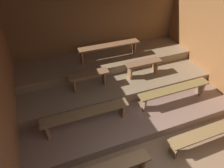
{
  "coord_description": "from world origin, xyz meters",
  "views": [
    {
      "loc": [
        -1.71,
        -1.09,
        3.94
      ],
      "look_at": [
        -0.23,
        2.86,
        0.59
      ],
      "focal_mm": 31.0,
      "sensor_mm": 36.0,
      "label": 1
    }
  ],
  "objects_px": {
    "bench_lower_left": "(86,115)",
    "bench_upper_center": "(109,48)",
    "bench_lower_right": "(174,91)",
    "bench_middle_left": "(89,77)",
    "bench_middle_right": "(143,65)",
    "bench_floor_right": "(209,133)"
  },
  "relations": [
    {
      "from": "bench_middle_right",
      "to": "bench_lower_left",
      "type": "bearing_deg",
      "value": -151.84
    },
    {
      "from": "bench_lower_right",
      "to": "bench_middle_right",
      "type": "xyz_separation_m",
      "value": [
        -0.38,
        1.08,
        0.23
      ]
    },
    {
      "from": "bench_lower_left",
      "to": "bench_middle_left",
      "type": "height_order",
      "value": "bench_middle_left"
    },
    {
      "from": "bench_floor_right",
      "to": "bench_lower_left",
      "type": "distance_m",
      "value": 2.81
    },
    {
      "from": "bench_lower_right",
      "to": "bench_lower_left",
      "type": "bearing_deg",
      "value": 180.0
    },
    {
      "from": "bench_middle_left",
      "to": "bench_upper_center",
      "type": "distance_m",
      "value": 1.27
    },
    {
      "from": "bench_floor_right",
      "to": "bench_middle_left",
      "type": "bearing_deg",
      "value": 131.7
    },
    {
      "from": "bench_lower_right",
      "to": "bench_upper_center",
      "type": "distance_m",
      "value": 2.31
    },
    {
      "from": "bench_lower_left",
      "to": "bench_middle_left",
      "type": "relative_size",
      "value": 1.89
    },
    {
      "from": "bench_middle_left",
      "to": "bench_upper_center",
      "type": "xyz_separation_m",
      "value": [
        0.88,
        0.87,
        0.29
      ]
    },
    {
      "from": "bench_middle_right",
      "to": "bench_middle_left",
      "type": "bearing_deg",
      "value": 180.0
    },
    {
      "from": "bench_floor_right",
      "to": "bench_upper_center",
      "type": "relative_size",
      "value": 1.04
    },
    {
      "from": "bench_lower_right",
      "to": "bench_upper_center",
      "type": "relative_size",
      "value": 1.04
    },
    {
      "from": "bench_lower_left",
      "to": "bench_middle_right",
      "type": "distance_m",
      "value": 2.3
    },
    {
      "from": "bench_upper_center",
      "to": "bench_lower_right",
      "type": "bearing_deg",
      "value": -59.78
    },
    {
      "from": "bench_floor_right",
      "to": "bench_upper_center",
      "type": "bearing_deg",
      "value": 110.71
    },
    {
      "from": "bench_lower_right",
      "to": "bench_middle_right",
      "type": "height_order",
      "value": "bench_middle_right"
    },
    {
      "from": "bench_lower_right",
      "to": "bench_middle_left",
      "type": "xyz_separation_m",
      "value": [
        -2.02,
        1.08,
        0.23
      ]
    },
    {
      "from": "bench_floor_right",
      "to": "bench_middle_right",
      "type": "relative_size",
      "value": 1.88
    },
    {
      "from": "bench_floor_right",
      "to": "bench_lower_left",
      "type": "bearing_deg",
      "value": 152.72
    },
    {
      "from": "bench_lower_left",
      "to": "bench_upper_center",
      "type": "bearing_deg",
      "value": 57.06
    },
    {
      "from": "bench_middle_right",
      "to": "bench_floor_right",
      "type": "bearing_deg",
      "value": -78.81
    }
  ]
}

